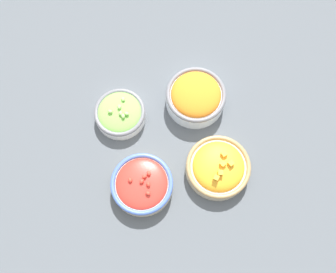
% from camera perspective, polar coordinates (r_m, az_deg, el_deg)
% --- Properties ---
extents(ground_plane, '(3.00, 3.00, 0.00)m').
position_cam_1_polar(ground_plane, '(1.02, 0.00, -0.52)').
color(ground_plane, '#4C5156').
extents(bowl_squash, '(0.17, 0.17, 0.07)m').
position_cam_1_polar(bowl_squash, '(0.98, 7.64, -4.66)').
color(bowl_squash, beige).
rests_on(bowl_squash, ground_plane).
extents(bowl_lettuce, '(0.14, 0.14, 0.06)m').
position_cam_1_polar(bowl_lettuce, '(1.03, -7.40, 3.39)').
color(bowl_lettuce, white).
rests_on(bowl_lettuce, ground_plane).
extents(bowl_cherry_tomatoes, '(0.16, 0.16, 0.06)m').
position_cam_1_polar(bowl_cherry_tomatoes, '(0.97, -3.79, -7.39)').
color(bowl_cherry_tomatoes, beige).
rests_on(bowl_cherry_tomatoes, ground_plane).
extents(bowl_carrots, '(0.16, 0.16, 0.07)m').
position_cam_1_polar(bowl_carrots, '(1.03, 4.24, 6.10)').
color(bowl_carrots, silver).
rests_on(bowl_carrots, ground_plane).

